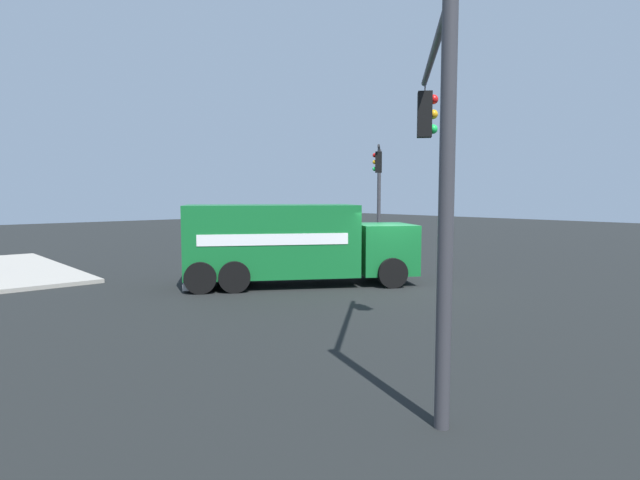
% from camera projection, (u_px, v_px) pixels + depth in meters
% --- Properties ---
extents(ground_plane, '(100.00, 100.00, 0.00)m').
position_uv_depth(ground_plane, '(391.00, 286.00, 17.34)').
color(ground_plane, black).
extents(delivery_truck, '(6.22, 7.92, 2.74)m').
position_uv_depth(delivery_truck, '(293.00, 243.00, 17.63)').
color(delivery_truck, '#146B2D').
rests_on(delivery_truck, ground).
extents(traffic_light_primary, '(3.49, 3.83, 5.54)m').
position_uv_depth(traffic_light_primary, '(379.00, 183.00, 26.51)').
color(traffic_light_primary, '#38383D').
rests_on(traffic_light_primary, ground).
extents(traffic_light_secondary, '(3.41, 3.85, 5.74)m').
position_uv_depth(traffic_light_secondary, '(437.00, 146.00, 8.11)').
color(traffic_light_secondary, '#38383D').
rests_on(traffic_light_secondary, ground).
extents(pickup_silver, '(2.51, 5.31, 1.38)m').
position_uv_depth(pickup_silver, '(266.00, 241.00, 26.36)').
color(pickup_silver, '#B7BABF').
rests_on(pickup_silver, ground).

